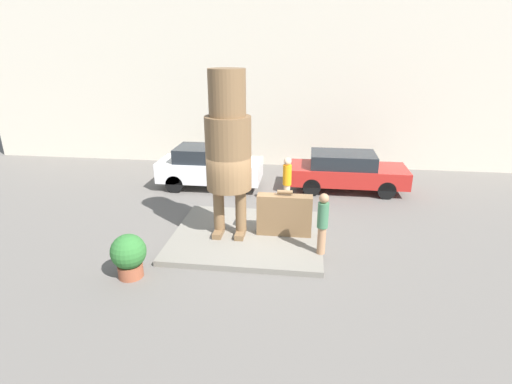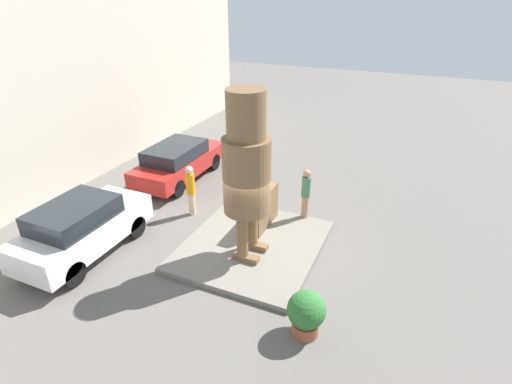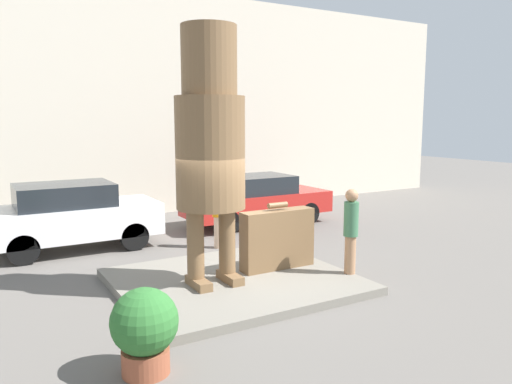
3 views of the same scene
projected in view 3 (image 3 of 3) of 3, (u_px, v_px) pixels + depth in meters
The scene contains 10 objects.
ground_plane at pixel (234, 285), 9.66m from camera, with size 60.00×60.00×0.00m, color #605B56.
pedestal at pixel (234, 281), 9.65m from camera, with size 4.33×3.83×0.16m.
building_backdrop at pixel (115, 103), 16.10m from camera, with size 28.00×0.60×7.38m.
statue_figure at pixel (210, 137), 8.93m from camera, with size 1.26×1.26×4.65m.
giant_suitcase at pixel (277, 239), 10.17m from camera, with size 1.58×0.38×1.37m.
tourist at pixel (351, 228), 9.77m from camera, with size 0.29×0.29×1.69m.
parked_car_white at pixel (72, 215), 12.13m from camera, with size 4.01×1.75×1.65m.
parked_car_red at pixel (255, 198), 15.10m from camera, with size 4.43×1.76×1.50m.
planter_pot at pixel (145, 328), 6.24m from camera, with size 0.86×0.86×1.12m.
worker_hivis at pixel (218, 210), 12.32m from camera, with size 0.30×0.30×1.77m.
Camera 3 is at (-4.33, -8.24, 3.20)m, focal length 35.00 mm.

